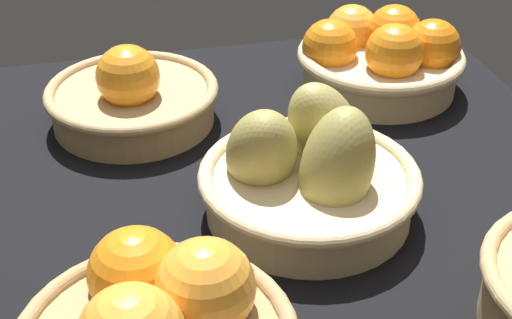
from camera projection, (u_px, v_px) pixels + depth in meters
The scene contains 4 objects.
market_tray at pixel (296, 217), 78.41cm from camera, with size 84.00×72.00×3.00cm, color black.
basket_far_left at pixel (380, 56), 98.31cm from camera, with size 22.36×22.36×10.74cm.
basket_near_left at pixel (132, 98), 90.64cm from camera, with size 21.47×21.47×10.83cm.
basket_center_pears at pixel (309, 173), 75.00cm from camera, with size 22.80×22.80×14.95cm.
Camera 1 is at (59.83, -18.31, 49.35)cm, focal length 51.44 mm.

